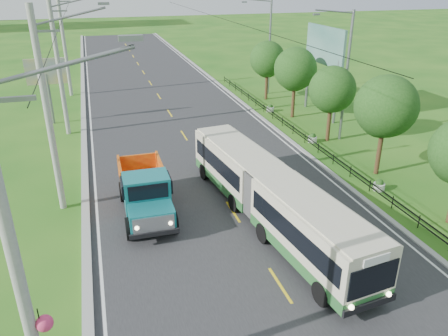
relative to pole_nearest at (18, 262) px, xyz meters
name	(u,v)px	position (x,y,z in m)	size (l,w,h in m)	color
ground	(280,285)	(8.24, 3.00, -4.94)	(240.00, 240.00, 0.00)	#1F5C15
road	(179,127)	(8.24, 23.00, -4.93)	(14.00, 120.00, 0.02)	#28282B
curb_left	(84,135)	(1.04, 23.00, -4.86)	(0.40, 120.00, 0.15)	#9E9E99
curb_right	(263,119)	(15.39, 23.00, -4.89)	(0.30, 120.00, 0.10)	#9E9E99
edge_line_left	(92,135)	(1.59, 23.00, -4.91)	(0.12, 120.00, 0.00)	silver
edge_line_right	(257,120)	(14.89, 23.00, -4.91)	(0.12, 120.00, 0.00)	silver
centre_dash	(280,285)	(8.24, 3.00, -4.91)	(0.12, 2.20, 0.00)	yellow
railing_right	(305,139)	(16.24, 17.00, -4.64)	(0.04, 40.00, 0.60)	black
pole_nearest	(18,262)	(0.00, 0.00, 0.00)	(3.51, 0.44, 10.00)	gray
pole_near	(48,113)	(-0.02, 12.00, 0.16)	(3.51, 0.32, 10.00)	gray
pole_mid	(59,66)	(-0.02, 24.00, 0.16)	(3.51, 0.32, 10.00)	gray
pole_far	(64,43)	(-0.02, 36.00, 0.16)	(3.51, 0.32, 10.00)	gray
tree_third	(385,109)	(18.10, 11.14, -0.95)	(3.60, 3.62, 6.00)	#382314
tree_fourth	(332,92)	(18.10, 17.14, -1.35)	(3.24, 3.31, 5.40)	#382314
tree_fifth	(295,71)	(18.10, 23.14, -1.08)	(3.48, 3.52, 5.80)	#382314
tree_back	(267,61)	(18.10, 29.14, -1.28)	(3.30, 3.36, 5.50)	#382314
streetlight_mid	(345,72)	(18.88, 17.00, -0.03)	(3.02, 0.20, 9.07)	slate
streetlight_far	(268,44)	(18.88, 31.00, -0.03)	(3.02, 0.20, 9.07)	slate
planter_near	(379,185)	(16.84, 9.00, -4.65)	(0.64, 0.64, 0.67)	silver
planter_mid	(313,138)	(16.84, 17.00, -4.65)	(0.64, 0.64, 0.67)	silver
planter_far	(270,108)	(16.84, 25.00, -4.65)	(0.64, 0.64, 0.67)	silver
billboard_left	(46,76)	(-1.26, 27.00, -1.07)	(3.00, 0.20, 5.20)	slate
billboard_right	(324,51)	(20.54, 23.00, 0.41)	(0.24, 6.00, 7.30)	slate
bus	(270,193)	(9.58, 7.44, -3.30)	(3.98, 14.27, 2.72)	#27622C
dump_truck	(145,189)	(4.01, 10.08, -3.52)	(2.38, 5.97, 2.50)	#136F75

